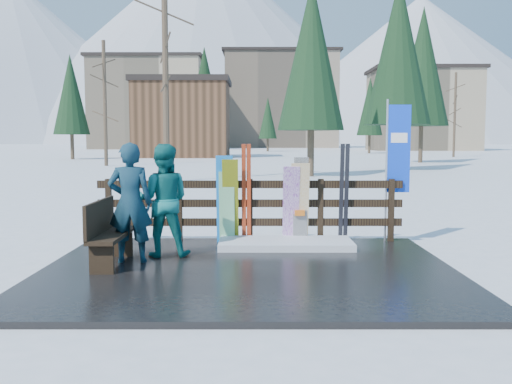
{
  "coord_description": "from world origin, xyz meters",
  "views": [
    {
      "loc": [
        0.11,
        -8.21,
        1.95
      ],
      "look_at": [
        0.11,
        1.0,
        1.1
      ],
      "focal_mm": 40.0,
      "sensor_mm": 36.0,
      "label": 1
    }
  ],
  "objects_px": {
    "snowboard_3": "(291,205)",
    "snowboard_5": "(300,203)",
    "snowboard_1": "(227,207)",
    "rental_flag": "(396,154)",
    "bench": "(107,231)",
    "snowboard_4": "(301,200)",
    "snowboard_0": "(225,200)",
    "snowboard_2": "(230,201)",
    "person_front": "(130,203)",
    "person_back": "(163,200)"
  },
  "relations": [
    {
      "from": "snowboard_0",
      "to": "snowboard_3",
      "type": "height_order",
      "value": "snowboard_0"
    },
    {
      "from": "snowboard_4",
      "to": "person_front",
      "type": "bearing_deg",
      "value": -149.53
    },
    {
      "from": "snowboard_4",
      "to": "snowboard_0",
      "type": "bearing_deg",
      "value": 180.0
    },
    {
      "from": "snowboard_4",
      "to": "snowboard_5",
      "type": "relative_size",
      "value": 1.06
    },
    {
      "from": "snowboard_5",
      "to": "person_back",
      "type": "distance_m",
      "value": 2.55
    },
    {
      "from": "snowboard_3",
      "to": "rental_flag",
      "type": "relative_size",
      "value": 0.55
    },
    {
      "from": "bench",
      "to": "person_front",
      "type": "xyz_separation_m",
      "value": [
        0.31,
        0.19,
        0.4
      ]
    },
    {
      "from": "bench",
      "to": "snowboard_5",
      "type": "xyz_separation_m",
      "value": [
        3.01,
        1.79,
        0.21
      ]
    },
    {
      "from": "snowboard_5",
      "to": "person_front",
      "type": "bearing_deg",
      "value": -149.41
    },
    {
      "from": "snowboard_2",
      "to": "snowboard_5",
      "type": "xyz_separation_m",
      "value": [
        1.25,
        0.0,
        -0.03
      ]
    },
    {
      "from": "bench",
      "to": "person_front",
      "type": "distance_m",
      "value": 0.54
    },
    {
      "from": "snowboard_5",
      "to": "snowboard_1",
      "type": "bearing_deg",
      "value": 180.0
    },
    {
      "from": "snowboard_1",
      "to": "snowboard_4",
      "type": "bearing_deg",
      "value": 0.0
    },
    {
      "from": "bench",
      "to": "person_front",
      "type": "height_order",
      "value": "person_front"
    },
    {
      "from": "snowboard_1",
      "to": "snowboard_2",
      "type": "relative_size",
      "value": 0.85
    },
    {
      "from": "snowboard_0",
      "to": "snowboard_5",
      "type": "distance_m",
      "value": 1.35
    },
    {
      "from": "snowboard_2",
      "to": "snowboard_4",
      "type": "xyz_separation_m",
      "value": [
        1.26,
        0.0,
        0.02
      ]
    },
    {
      "from": "snowboard_2",
      "to": "rental_flag",
      "type": "height_order",
      "value": "rental_flag"
    },
    {
      "from": "snowboard_0",
      "to": "snowboard_2",
      "type": "relative_size",
      "value": 1.03
    },
    {
      "from": "snowboard_4",
      "to": "snowboard_5",
      "type": "height_order",
      "value": "snowboard_4"
    },
    {
      "from": "snowboard_5",
      "to": "bench",
      "type": "bearing_deg",
      "value": -149.31
    },
    {
      "from": "snowboard_3",
      "to": "snowboard_1",
      "type": "bearing_deg",
      "value": 180.0
    },
    {
      "from": "snowboard_2",
      "to": "person_front",
      "type": "distance_m",
      "value": 2.16
    },
    {
      "from": "snowboard_3",
      "to": "snowboard_5",
      "type": "distance_m",
      "value": 0.16
    },
    {
      "from": "snowboard_5",
      "to": "person_back",
      "type": "xyz_separation_m",
      "value": [
        -2.28,
        -1.14,
        0.17
      ]
    },
    {
      "from": "snowboard_4",
      "to": "person_front",
      "type": "height_order",
      "value": "person_front"
    },
    {
      "from": "snowboard_0",
      "to": "snowboard_1",
      "type": "relative_size",
      "value": 1.22
    },
    {
      "from": "snowboard_0",
      "to": "snowboard_3",
      "type": "relative_size",
      "value": 1.12
    },
    {
      "from": "snowboard_1",
      "to": "rental_flag",
      "type": "bearing_deg",
      "value": 4.99
    },
    {
      "from": "bench",
      "to": "snowboard_4",
      "type": "distance_m",
      "value": 3.52
    },
    {
      "from": "snowboard_0",
      "to": "bench",
      "type": "bearing_deg",
      "value": -132.89
    },
    {
      "from": "snowboard_2",
      "to": "person_front",
      "type": "bearing_deg",
      "value": -132.28
    },
    {
      "from": "rental_flag",
      "to": "person_front",
      "type": "relative_size",
      "value": 1.42
    },
    {
      "from": "person_front",
      "to": "rental_flag",
      "type": "bearing_deg",
      "value": -162.45
    },
    {
      "from": "snowboard_1",
      "to": "person_back",
      "type": "distance_m",
      "value": 1.51
    },
    {
      "from": "snowboard_3",
      "to": "snowboard_5",
      "type": "relative_size",
      "value": 0.96
    },
    {
      "from": "snowboard_2",
      "to": "snowboard_4",
      "type": "distance_m",
      "value": 1.26
    },
    {
      "from": "snowboard_4",
      "to": "snowboard_5",
      "type": "distance_m",
      "value": 0.05
    },
    {
      "from": "snowboard_1",
      "to": "snowboard_3",
      "type": "distance_m",
      "value": 1.16
    },
    {
      "from": "snowboard_4",
      "to": "snowboard_5",
      "type": "xyz_separation_m",
      "value": [
        -0.01,
        0.0,
        -0.05
      ]
    },
    {
      "from": "snowboard_3",
      "to": "snowboard_5",
      "type": "height_order",
      "value": "snowboard_5"
    },
    {
      "from": "bench",
      "to": "person_front",
      "type": "bearing_deg",
      "value": 31.49
    },
    {
      "from": "snowboard_1",
      "to": "bench",
      "type": "bearing_deg",
      "value": -133.51
    },
    {
      "from": "snowboard_0",
      "to": "person_back",
      "type": "bearing_deg",
      "value": -129.15
    },
    {
      "from": "bench",
      "to": "snowboard_1",
      "type": "bearing_deg",
      "value": 46.49
    },
    {
      "from": "snowboard_5",
      "to": "snowboard_0",
      "type": "bearing_deg",
      "value": 180.0
    },
    {
      "from": "snowboard_3",
      "to": "person_front",
      "type": "relative_size",
      "value": 0.78
    },
    {
      "from": "rental_flag",
      "to": "person_back",
      "type": "relative_size",
      "value": 1.44
    },
    {
      "from": "snowboard_0",
      "to": "snowboard_4",
      "type": "xyz_separation_m",
      "value": [
        1.36,
        0.0,
        -0.01
      ]
    },
    {
      "from": "snowboard_2",
      "to": "rental_flag",
      "type": "bearing_deg",
      "value": 5.1
    }
  ]
}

